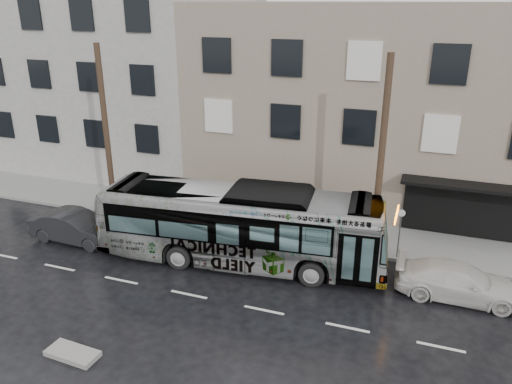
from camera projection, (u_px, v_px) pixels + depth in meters
ground at (215, 266)px, 22.27m from camera, size 120.00×120.00×0.00m
sidewalk at (252, 221)px, 26.54m from camera, size 90.00×3.60×0.15m
building_taupe at (375, 100)px, 29.85m from camera, size 20.00×12.00×11.00m
building_grey at (71, 44)px, 37.56m from camera, size 26.00×15.00×16.00m
utility_pole_front at (381, 160)px, 21.43m from camera, size 0.30×0.30×9.00m
utility_pole_rear at (106, 133)px, 25.87m from camera, size 0.30×0.30×9.00m
sign_post at (399, 233)px, 22.27m from camera, size 0.06×0.06×2.40m
bus at (241, 225)px, 22.02m from camera, size 13.03×4.26×3.56m
white_sedan at (459, 282)px, 19.67m from camera, size 4.88×2.03×1.41m
dark_sedan at (76, 227)px, 24.25m from camera, size 4.66×1.71×1.52m
slush_pile at (73, 353)px, 16.60m from camera, size 1.84×0.90×0.18m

